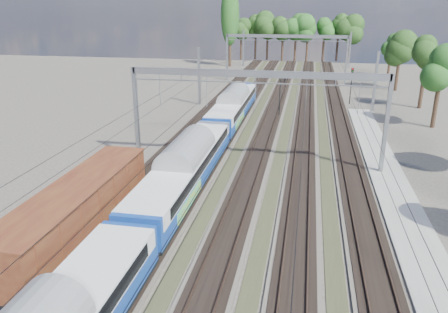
% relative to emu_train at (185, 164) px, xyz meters
% --- Properties ---
extents(track_bed, '(21.00, 130.00, 0.34)m').
position_rel_emu_train_xyz_m(track_bed, '(4.50, 22.80, -2.64)').
color(track_bed, '#47423A').
rests_on(track_bed, ground).
extents(platform, '(3.00, 70.00, 0.30)m').
position_rel_emu_train_xyz_m(platform, '(16.50, -2.20, -2.59)').
color(platform, gray).
rests_on(platform, ground).
extents(catenary, '(25.65, 130.00, 9.00)m').
position_rel_emu_train_xyz_m(catenary, '(4.83, 30.49, 3.66)').
color(catenary, gray).
rests_on(catenary, ground).
extents(tree_belt, '(38.89, 100.78, 11.94)m').
position_rel_emu_train_xyz_m(tree_belt, '(10.92, 75.21, 5.55)').
color(tree_belt, black).
rests_on(tree_belt, ground).
extents(poplar, '(4.40, 4.40, 19.04)m').
position_rel_emu_train_xyz_m(poplar, '(-10.00, 75.80, 9.15)').
color(poplar, black).
rests_on(poplar, ground).
extents(emu_train, '(3.18, 67.15, 4.65)m').
position_rel_emu_train_xyz_m(emu_train, '(0.00, 0.00, 0.00)').
color(emu_train, black).
rests_on(emu_train, ground).
extents(freight_boxcar, '(3.17, 15.30, 3.95)m').
position_rel_emu_train_xyz_m(freight_boxcar, '(-4.50, -8.52, -0.33)').
color(freight_boxcar, black).
rests_on(freight_boxcar, ground).
extents(worker, '(0.41, 0.61, 1.64)m').
position_rel_emu_train_xyz_m(worker, '(4.74, 54.21, -1.92)').
color(worker, black).
rests_on(worker, ground).
extents(signal_near, '(0.41, 0.38, 5.75)m').
position_rel_emu_train_xyz_m(signal_near, '(5.47, 27.74, 0.90)').
color(signal_near, black).
rests_on(signal_near, ground).
extents(signal_far, '(0.38, 0.35, 5.47)m').
position_rel_emu_train_xyz_m(signal_far, '(15.55, 37.50, 0.72)').
color(signal_far, black).
rests_on(signal_far, ground).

